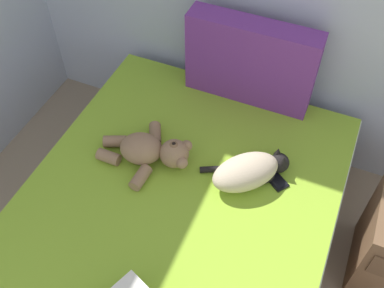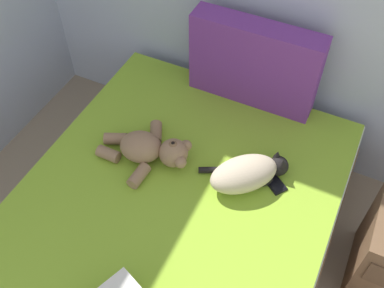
% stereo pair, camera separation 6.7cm
% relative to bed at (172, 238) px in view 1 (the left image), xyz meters
% --- Properties ---
extents(bed, '(1.51, 1.97, 0.51)m').
position_rel_bed_xyz_m(bed, '(0.00, 0.00, 0.00)').
color(bed, brown).
rests_on(bed, ground_plane).
extents(patterned_cushion, '(0.71, 0.15, 0.49)m').
position_rel_bed_xyz_m(patterned_cushion, '(0.08, 0.89, 0.50)').
color(patterned_cushion, '#72338C').
rests_on(patterned_cushion, bed).
extents(cat, '(0.42, 0.38, 0.15)m').
position_rel_bed_xyz_m(cat, '(0.28, 0.32, 0.33)').
color(cat, '#C6B293').
rests_on(cat, bed).
extents(teddy_bear, '(0.49, 0.42, 0.16)m').
position_rel_bed_xyz_m(teddy_bear, '(-0.22, 0.25, 0.33)').
color(teddy_bear, '#937051').
rests_on(teddy_bear, bed).
extents(cell_phone, '(0.16, 0.14, 0.01)m').
position_rel_bed_xyz_m(cell_phone, '(0.40, 0.37, 0.27)').
color(cell_phone, black).
rests_on(cell_phone, bed).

